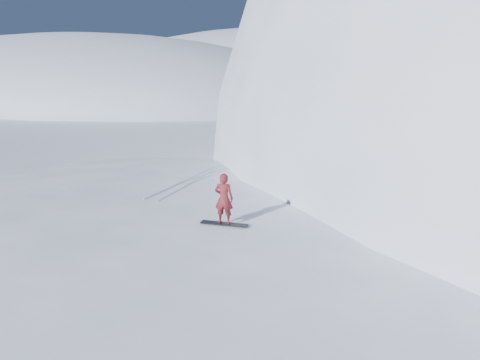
{
  "coord_description": "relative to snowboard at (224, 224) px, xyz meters",
  "views": [
    {
      "loc": [
        8.86,
        -8.77,
        6.83
      ],
      "look_at": [
        2.98,
        2.44,
        3.5
      ],
      "focal_mm": 32.0,
      "sensor_mm": 36.0,
      "label": 1
    }
  ],
  "objects": [
    {
      "name": "ground",
      "position": [
        -2.98,
        -1.44,
        -2.41
      ],
      "size": [
        400.0,
        400.0,
        0.0
      ],
      "primitive_type": "plane",
      "color": "white",
      "rests_on": "ground"
    },
    {
      "name": "near_ridge",
      "position": [
        -1.98,
        1.56,
        -2.41
      ],
      "size": [
        36.0,
        28.0,
        4.8
      ],
      "primitive_type": "ellipsoid",
      "color": "white",
      "rests_on": "ground"
    },
    {
      "name": "peak_shoulder",
      "position": [
        7.02,
        18.56,
        -2.41
      ],
      "size": [
        28.0,
        24.0,
        18.0
      ],
      "primitive_type": "ellipsoid",
      "color": "white",
      "rests_on": "ground"
    },
    {
      "name": "far_ridge_a",
      "position": [
        -72.98,
        58.56,
        -2.41
      ],
      "size": [
        120.0,
        70.0,
        28.0
      ],
      "primitive_type": "ellipsoid",
      "color": "white",
      "rests_on": "ground"
    },
    {
      "name": "far_ridge_c",
      "position": [
        -42.98,
        108.56,
        -2.41
      ],
      "size": [
        140.0,
        90.0,
        36.0
      ],
      "primitive_type": "ellipsoid",
      "color": "white",
      "rests_on": "ground"
    },
    {
      "name": "wind_bumps",
      "position": [
        -3.54,
        0.68,
        -2.41
      ],
      "size": [
        16.0,
        14.4,
        1.0
      ],
      "color": "white",
      "rests_on": "ground"
    },
    {
      "name": "snowboard",
      "position": [
        0.0,
        0.0,
        0.0
      ],
      "size": [
        1.44,
        0.58,
        0.02
      ],
      "primitive_type": "cube",
      "rotation": [
        0.0,
        0.0,
        0.23
      ],
      "color": "black",
      "rests_on": "near_ridge"
    },
    {
      "name": "snowboarder",
      "position": [
        0.0,
        0.0,
        0.77
      ],
      "size": [
        0.62,
        0.48,
        1.51
      ],
      "primitive_type": "imported",
      "rotation": [
        0.0,
        0.0,
        3.37
      ],
      "color": "maroon",
      "rests_on": "snowboard"
    },
    {
      "name": "vapor_plume",
      "position": [
        -47.83,
        36.93,
        -2.41
      ],
      "size": [
        11.46,
        9.17,
        8.02
      ],
      "primitive_type": "ellipsoid",
      "color": "white",
      "rests_on": "ground"
    },
    {
      "name": "board_tracks",
      "position": [
        -3.72,
        3.79,
        0.01
      ],
      "size": [
        1.05,
        5.99,
        0.04
      ],
      "color": "silver",
      "rests_on": "ground"
    }
  ]
}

